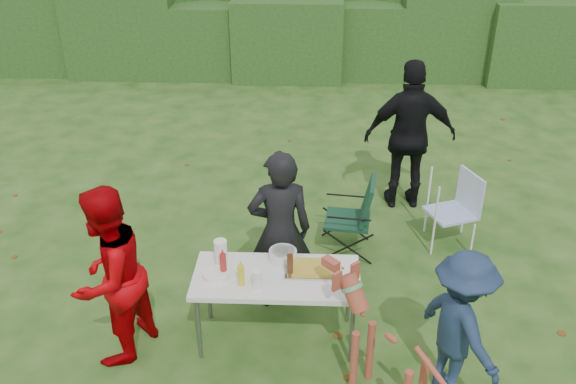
{
  "coord_description": "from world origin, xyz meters",
  "views": [
    {
      "loc": [
        0.51,
        -4.63,
        4.01
      ],
      "look_at": [
        0.29,
        0.88,
        1.0
      ],
      "focal_mm": 38.0,
      "sensor_mm": 36.0,
      "label": 1
    }
  ],
  "objects_px": {
    "person_black_puffy": "(410,136)",
    "ketchup_bottle": "(223,265)",
    "camping_chair": "(347,216)",
    "beer_bottle": "(290,266)",
    "folding_table": "(277,280)",
    "person_cook": "(280,231)",
    "paper_towel_roll": "(221,253)",
    "person_red_jacket": "(109,277)",
    "dog": "(389,354)",
    "child": "(460,327)",
    "lawn_chair": "(451,210)",
    "mustard_bottle": "(241,276)"
  },
  "relations": [
    {
      "from": "person_cook",
      "to": "paper_towel_roll",
      "type": "height_order",
      "value": "person_cook"
    },
    {
      "from": "camping_chair",
      "to": "ketchup_bottle",
      "type": "relative_size",
      "value": 4.2
    },
    {
      "from": "person_black_puffy",
      "to": "beer_bottle",
      "type": "distance_m",
      "value": 3.03
    },
    {
      "from": "person_red_jacket",
      "to": "dog",
      "type": "relative_size",
      "value": 1.51
    },
    {
      "from": "dog",
      "to": "ketchup_bottle",
      "type": "xyz_separation_m",
      "value": [
        -1.42,
        0.72,
        0.32
      ]
    },
    {
      "from": "child",
      "to": "dog",
      "type": "bearing_deg",
      "value": 78.66
    },
    {
      "from": "person_cook",
      "to": "beer_bottle",
      "type": "xyz_separation_m",
      "value": [
        0.12,
        -0.59,
        0.01
      ]
    },
    {
      "from": "person_cook",
      "to": "beer_bottle",
      "type": "distance_m",
      "value": 0.6
    },
    {
      "from": "child",
      "to": "dog",
      "type": "distance_m",
      "value": 0.62
    },
    {
      "from": "folding_table",
      "to": "beer_bottle",
      "type": "distance_m",
      "value": 0.21
    },
    {
      "from": "lawn_chair",
      "to": "ketchup_bottle",
      "type": "bearing_deg",
      "value": 14.42
    },
    {
      "from": "person_black_puffy",
      "to": "ketchup_bottle",
      "type": "distance_m",
      "value": 3.34
    },
    {
      "from": "person_black_puffy",
      "to": "paper_towel_roll",
      "type": "distance_m",
      "value": 3.24
    },
    {
      "from": "lawn_chair",
      "to": "child",
      "type": "bearing_deg",
      "value": 58.41
    },
    {
      "from": "camping_chair",
      "to": "beer_bottle",
      "type": "height_order",
      "value": "beer_bottle"
    },
    {
      "from": "person_cook",
      "to": "person_red_jacket",
      "type": "height_order",
      "value": "person_cook"
    },
    {
      "from": "child",
      "to": "beer_bottle",
      "type": "relative_size",
      "value": 5.76
    },
    {
      "from": "dog",
      "to": "camping_chair",
      "type": "bearing_deg",
      "value": -36.79
    },
    {
      "from": "lawn_chair",
      "to": "person_black_puffy",
      "type": "bearing_deg",
      "value": -88.4
    },
    {
      "from": "person_cook",
      "to": "ketchup_bottle",
      "type": "height_order",
      "value": "person_cook"
    },
    {
      "from": "mustard_bottle",
      "to": "paper_towel_roll",
      "type": "bearing_deg",
      "value": 126.4
    },
    {
      "from": "person_red_jacket",
      "to": "dog",
      "type": "xyz_separation_m",
      "value": [
        2.38,
        -0.51,
        -0.31
      ]
    },
    {
      "from": "person_red_jacket",
      "to": "ketchup_bottle",
      "type": "height_order",
      "value": "person_red_jacket"
    },
    {
      "from": "child",
      "to": "mustard_bottle",
      "type": "xyz_separation_m",
      "value": [
        -1.82,
        0.41,
        0.15
      ]
    },
    {
      "from": "folding_table",
      "to": "camping_chair",
      "type": "bearing_deg",
      "value": 64.99
    },
    {
      "from": "mustard_bottle",
      "to": "person_red_jacket",
      "type": "bearing_deg",
      "value": -176.32
    },
    {
      "from": "folding_table",
      "to": "beer_bottle",
      "type": "relative_size",
      "value": 6.25
    },
    {
      "from": "person_cook",
      "to": "paper_towel_roll",
      "type": "distance_m",
      "value": 0.67
    },
    {
      "from": "child",
      "to": "mustard_bottle",
      "type": "bearing_deg",
      "value": 49.26
    },
    {
      "from": "person_cook",
      "to": "folding_table",
      "type": "bearing_deg",
      "value": 81.11
    },
    {
      "from": "dog",
      "to": "lawn_chair",
      "type": "bearing_deg",
      "value": -64.12
    },
    {
      "from": "paper_towel_roll",
      "to": "person_red_jacket",
      "type": "bearing_deg",
      "value": -158.37
    },
    {
      "from": "mustard_bottle",
      "to": "ketchup_bottle",
      "type": "relative_size",
      "value": 0.91
    },
    {
      "from": "lawn_chair",
      "to": "paper_towel_roll",
      "type": "bearing_deg",
      "value": 11.49
    },
    {
      "from": "beer_bottle",
      "to": "paper_towel_roll",
      "type": "distance_m",
      "value": 0.66
    },
    {
      "from": "folding_table",
      "to": "mustard_bottle",
      "type": "relative_size",
      "value": 7.5
    },
    {
      "from": "ketchup_bottle",
      "to": "person_cook",
      "type": "bearing_deg",
      "value": 50.38
    },
    {
      "from": "person_black_puffy",
      "to": "ketchup_bottle",
      "type": "height_order",
      "value": "person_black_puffy"
    },
    {
      "from": "folding_table",
      "to": "paper_towel_roll",
      "type": "height_order",
      "value": "paper_towel_roll"
    },
    {
      "from": "person_red_jacket",
      "to": "child",
      "type": "height_order",
      "value": "person_red_jacket"
    },
    {
      "from": "child",
      "to": "lawn_chair",
      "type": "relative_size",
      "value": 1.54
    },
    {
      "from": "person_cook",
      "to": "mustard_bottle",
      "type": "bearing_deg",
      "value": 58.44
    },
    {
      "from": "beer_bottle",
      "to": "folding_table",
      "type": "bearing_deg",
      "value": 166.97
    },
    {
      "from": "child",
      "to": "lawn_chair",
      "type": "distance_m",
      "value": 2.35
    },
    {
      "from": "ketchup_bottle",
      "to": "paper_towel_roll",
      "type": "bearing_deg",
      "value": 105.22
    },
    {
      "from": "folding_table",
      "to": "mustard_bottle",
      "type": "xyz_separation_m",
      "value": [
        -0.3,
        -0.15,
        0.15
      ]
    },
    {
      "from": "dog",
      "to": "mustard_bottle",
      "type": "bearing_deg",
      "value": 22.29
    },
    {
      "from": "paper_towel_roll",
      "to": "ketchup_bottle",
      "type": "bearing_deg",
      "value": -74.78
    },
    {
      "from": "folding_table",
      "to": "person_red_jacket",
      "type": "relative_size",
      "value": 0.89
    },
    {
      "from": "folding_table",
      "to": "person_black_puffy",
      "type": "relative_size",
      "value": 0.77
    }
  ]
}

